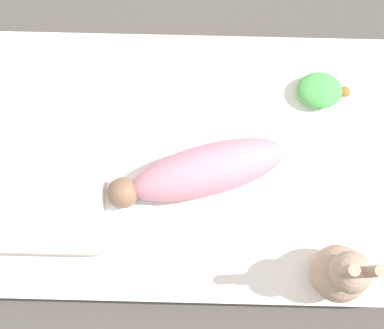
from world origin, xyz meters
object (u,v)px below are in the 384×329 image
swaddled_baby (202,171)px  bunny_plush (342,273)px  pillow (42,205)px  turtle_plush (320,90)px

swaddled_baby → bunny_plush: size_ratio=1.61×
bunny_plush → swaddled_baby: bearing=143.6°
swaddled_baby → pillow: swaddled_baby is taller
turtle_plush → bunny_plush: bearing=-87.7°
swaddled_baby → bunny_plush: 0.53m
swaddled_baby → pillow: size_ratio=1.49×
pillow → bunny_plush: bunny_plush is taller
bunny_plush → turtle_plush: 0.62m
swaddled_baby → bunny_plush: (0.42, -0.31, 0.05)m
turtle_plush → pillow: bearing=-155.5°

